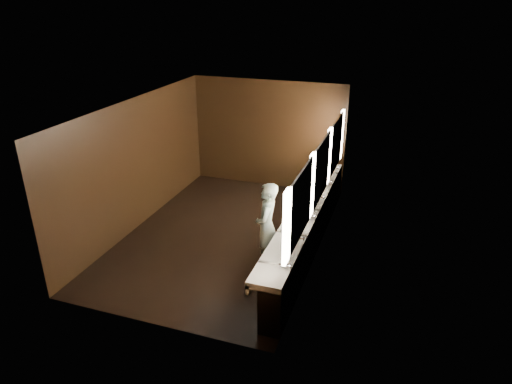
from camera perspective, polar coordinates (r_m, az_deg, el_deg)
floor at (r=9.84m, az=-3.87°, el=-5.43°), size 6.00×6.00×0.00m
ceiling at (r=8.82m, az=-4.37°, el=10.66°), size 4.00×6.00×0.02m
wall_back at (r=11.91m, az=1.50°, el=7.21°), size 4.00×0.02×2.80m
wall_front at (r=6.85m, az=-13.85°, el=-6.64°), size 4.00×0.02×2.80m
wall_left at (r=10.15m, az=-14.60°, el=3.45°), size 0.02×6.00×2.80m
wall_right at (r=8.70m, az=8.14°, el=0.59°), size 0.02×6.00×2.80m
sink_counter at (r=9.13m, az=6.54°, el=-4.47°), size 0.55×5.40×1.01m
mirror_band at (r=8.58m, az=8.14°, el=2.76°), size 0.06×5.03×1.15m
person at (r=8.38m, az=1.35°, el=-4.29°), size 0.46×0.65×1.69m
trash_bin at (r=8.21m, az=3.00°, el=-9.37°), size 0.43×0.43×0.61m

